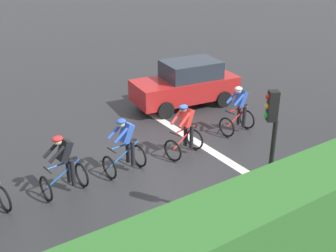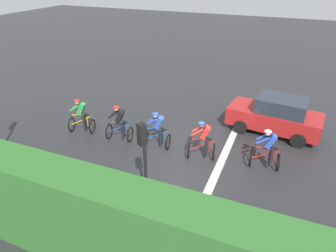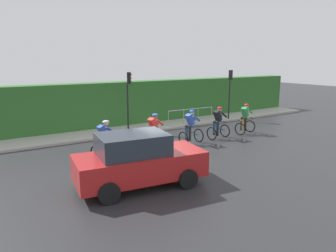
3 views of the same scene
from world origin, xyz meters
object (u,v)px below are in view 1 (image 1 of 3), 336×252
object	(u,v)px
cyclist_second	(64,166)
traffic_light_near_crossing	(271,141)
cyclist_trailing	(239,110)
car_red	(186,84)
cyclist_mid	(125,147)
cyclist_fourth	(185,131)

from	to	relation	value
cyclist_second	traffic_light_near_crossing	xyz separation A→B (m)	(-3.87, -3.19, 1.43)
cyclist_trailing	car_red	world-z (taller)	car_red
cyclist_second	cyclist_mid	size ratio (longest dim) A/B	1.00
cyclist_mid	traffic_light_near_crossing	distance (m)	4.42
cyclist_fourth	car_red	xyz separation A→B (m)	(3.35, -2.47, 0.08)
traffic_light_near_crossing	cyclist_trailing	bearing A→B (deg)	-36.14
cyclist_mid	cyclist_fourth	distance (m)	2.00
cyclist_trailing	cyclist_fourth	bearing A→B (deg)	97.21
cyclist_fourth	cyclist_trailing	xyz separation A→B (m)	(0.31, -2.44, 0.00)
cyclist_mid	car_red	bearing A→B (deg)	-53.74
cyclist_fourth	traffic_light_near_crossing	xyz separation A→B (m)	(-3.87, 0.61, 1.43)
cyclist_fourth	traffic_light_near_crossing	size ratio (longest dim) A/B	0.50
cyclist_second	cyclist_mid	distance (m)	1.80
cyclist_trailing	car_red	distance (m)	3.04
cyclist_fourth	cyclist_mid	bearing A→B (deg)	87.95
cyclist_second	car_red	size ratio (longest dim) A/B	0.39
cyclist_trailing	traffic_light_near_crossing	world-z (taller)	traffic_light_near_crossing
cyclist_fourth	car_red	distance (m)	4.16
traffic_light_near_crossing	car_red	bearing A→B (deg)	-23.09
cyclist_trailing	traffic_light_near_crossing	xyz separation A→B (m)	(-4.18, 3.05, 1.43)
cyclist_mid	car_red	distance (m)	5.54
cyclist_mid	traffic_light_near_crossing	size ratio (longest dim) A/B	0.50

